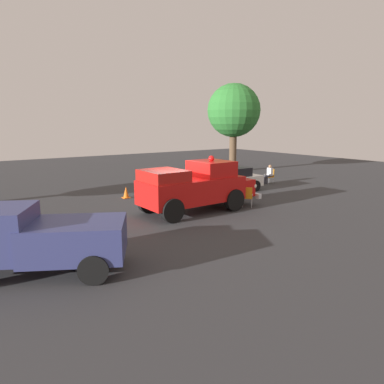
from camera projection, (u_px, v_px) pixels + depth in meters
ground_plane at (176, 213)px, 16.60m from camera, size 60.00×60.00×0.00m
vintage_fire_truck at (196, 186)px, 16.69m from camera, size 5.98×2.39×2.59m
classic_hot_rod at (228, 180)px, 21.49m from camera, size 4.41×2.01×1.46m
parked_pickup at (37, 239)px, 9.78m from camera, size 5.07×3.89×1.90m
lawn_chair_near_truck at (270, 175)px, 24.51m from camera, size 0.55×0.56×1.02m
lawn_chair_by_car at (174, 184)px, 20.71m from camera, size 0.68×0.68×1.02m
lawn_chair_spare at (247, 195)px, 17.59m from camera, size 0.69×0.69×1.02m
spectator_seated at (269, 173)px, 24.42m from camera, size 0.57×0.43×1.29m
oak_tree_right at (234, 111)px, 29.63m from camera, size 4.41×4.41×7.32m
traffic_cone at (126, 193)px, 19.79m from camera, size 0.40×0.40×0.64m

